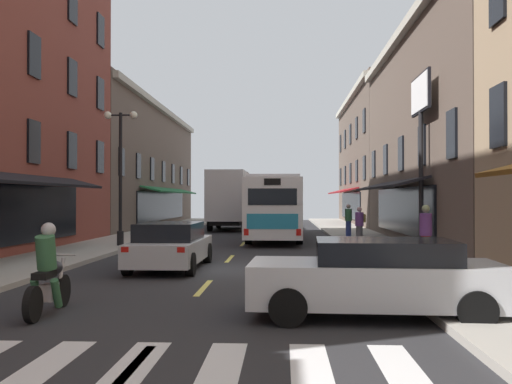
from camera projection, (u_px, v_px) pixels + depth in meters
ground_plane at (220, 271)px, 16.83m from camera, size 34.80×80.00×0.10m
lane_centre_dashes at (219, 270)px, 16.58m from camera, size 0.14×73.90×0.01m
crosswalk_near at (128, 372)px, 6.84m from camera, size 7.10×2.80×0.01m
sidewalk_left at (25, 266)px, 17.11m from camera, size 3.00×80.00×0.14m
sidewalk_right at (422, 268)px, 16.55m from camera, size 3.00×80.00×0.14m
billboard_sign at (421, 118)px, 21.42m from camera, size 0.40×2.62×6.64m
transit_bus at (276, 207)px, 29.92m from camera, size 2.74×12.34×3.17m
box_truck at (230, 200)px, 38.24m from camera, size 2.56×7.45×3.90m
sedan_near at (171, 245)px, 16.95m from camera, size 1.99×4.64×1.38m
sedan_mid at (377, 277)px, 10.00m from camera, size 4.46×2.16×1.37m
sedan_far at (244, 215)px, 50.34m from camera, size 1.97×4.56×1.33m
motorcycle_rider at (48, 275)px, 10.24m from camera, size 0.62×2.07×1.66m
pedestrian_near at (360, 224)px, 24.62m from camera, size 0.48×0.51×1.60m
pedestrian_mid at (348, 220)px, 29.44m from camera, size 0.36×0.36×1.68m
pedestrian_far at (426, 234)px, 16.89m from camera, size 0.36×0.36×1.77m
street_lamp_twin at (120, 171)px, 23.85m from camera, size 1.42×0.32×5.63m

